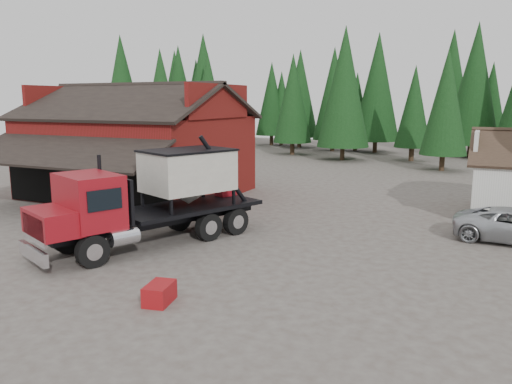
% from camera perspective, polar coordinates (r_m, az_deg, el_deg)
% --- Properties ---
extents(ground, '(120.00, 120.00, 0.00)m').
position_cam_1_polar(ground, '(19.64, -5.50, -7.50)').
color(ground, '#4D433C').
rests_on(ground, ground).
extents(red_barn, '(12.80, 13.63, 7.18)m').
position_cam_1_polar(red_barn, '(33.29, -13.32, 4.37)').
color(red_barn, maroon).
rests_on(red_barn, ground).
extents(conifer_backdrop, '(76.00, 16.00, 16.00)m').
position_cam_1_polar(conifer_backdrop, '(59.16, 15.62, 4.16)').
color(conifer_backdrop, black).
rests_on(conifer_backdrop, ground).
extents(near_pine_a, '(4.40, 4.40, 11.40)m').
position_cam_1_polar(near_pine_a, '(54.21, -10.79, 10.59)').
color(near_pine_a, '#382619').
rests_on(near_pine_a, ground).
extents(near_pine_b, '(3.96, 3.96, 10.40)m').
position_cam_1_polar(near_pine_b, '(46.21, 20.89, 9.55)').
color(near_pine_b, '#382619').
rests_on(near_pine_b, ground).
extents(near_pine_d, '(5.28, 5.28, 13.40)m').
position_cam_1_polar(near_pine_d, '(51.89, 10.06, 11.74)').
color(near_pine_d, '#382619').
rests_on(near_pine_d, ground).
extents(feed_truck, '(6.36, 10.32, 4.55)m').
position_cam_1_polar(feed_truck, '(21.41, -11.54, -0.30)').
color(feed_truck, black).
rests_on(feed_truck, ground).
extents(equip_box, '(0.91, 1.22, 0.60)m').
position_cam_1_polar(equip_box, '(15.61, -10.97, -11.30)').
color(equip_box, maroon).
rests_on(equip_box, ground).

